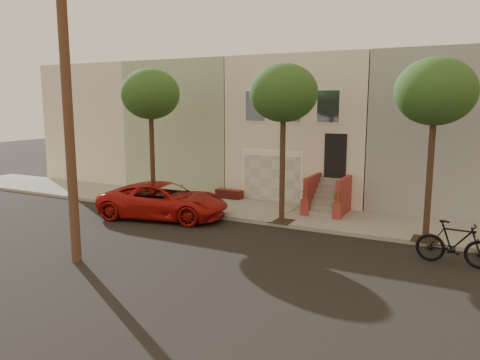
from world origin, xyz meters
The scene contains 8 objects.
ground centered at (0.00, 0.00, 0.00)m, with size 90.00×90.00×0.00m, color black.
sidewalk centered at (0.00, 5.35, 0.07)m, with size 40.00×3.70×0.15m, color gray.
house_row centered at (0.00, 11.19, 3.64)m, with size 33.10×11.70×7.00m.
tree_left centered at (-5.50, 3.90, 5.26)m, with size 2.70×2.57×6.30m.
tree_mid centered at (1.00, 3.90, 5.26)m, with size 2.70×2.57×6.30m.
tree_right centered at (6.50, 3.90, 5.26)m, with size 2.70×2.57×6.30m.
pickup_truck centered at (-3.93, 2.61, 0.77)m, with size 2.54×5.51×1.53m, color #B11511.
motorcycle centered at (7.54, 1.94, 0.69)m, with size 0.64×2.28×1.37m, color black.
Camera 1 is at (8.14, -13.38, 4.97)m, focal length 35.22 mm.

